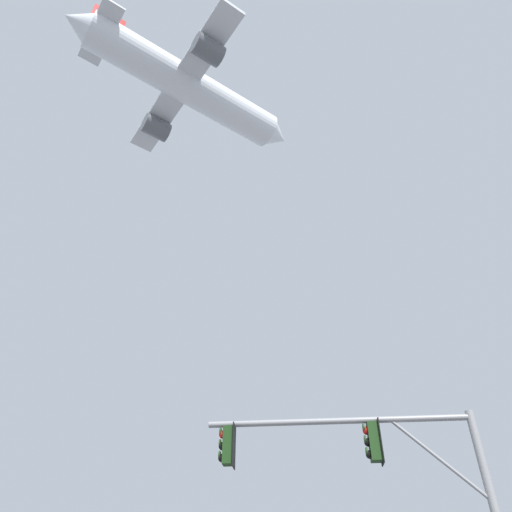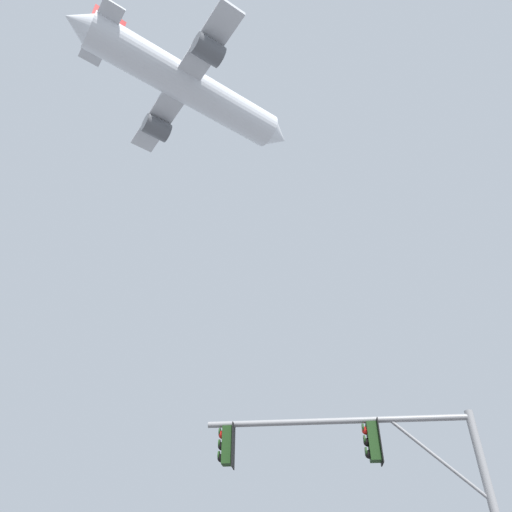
# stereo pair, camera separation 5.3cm
# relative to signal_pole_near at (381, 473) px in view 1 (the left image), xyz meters

# --- Properties ---
(signal_pole_near) EXTENTS (6.58, 0.57, 5.75)m
(signal_pole_near) POSITION_rel_signal_pole_near_xyz_m (0.00, 0.00, 0.00)
(signal_pole_near) COLOR gray
(signal_pole_near) RESTS_ON ground
(airplane) EXTENTS (21.10, 17.90, 6.73)m
(airplane) POSITION_rel_signal_pole_near_xyz_m (-10.85, 15.83, 39.67)
(airplane) COLOR white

